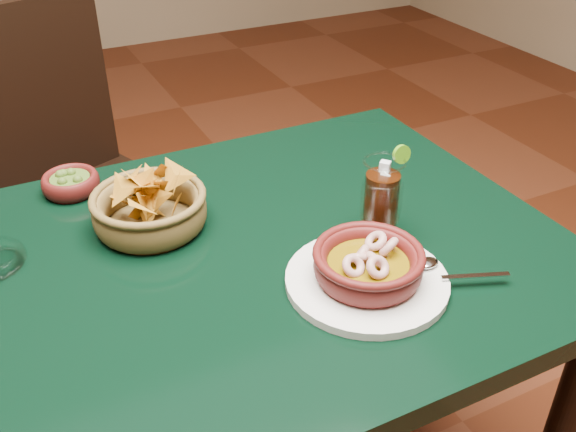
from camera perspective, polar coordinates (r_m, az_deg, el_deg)
name	(u,v)px	position (r m, az deg, el deg)	size (l,w,h in m)	color
dining_table	(209,308)	(1.11, -7.00, -8.14)	(1.20, 0.80, 0.75)	black
dining_chair	(74,188)	(1.73, -18.48, 2.37)	(0.60, 0.60, 0.99)	black
shrimp_plate	(368,268)	(0.99, 7.13, -4.62)	(0.33, 0.25, 0.08)	silver
chip_basket	(150,208)	(1.13, -12.20, 0.66)	(0.23, 0.23, 0.15)	brown
guacamole_ramekin	(71,183)	(1.29, -18.77, 2.83)	(0.13, 0.13, 0.04)	#46100E
cola_drink	(381,200)	(1.08, 8.28, 1.41)	(0.14, 0.14, 0.17)	white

